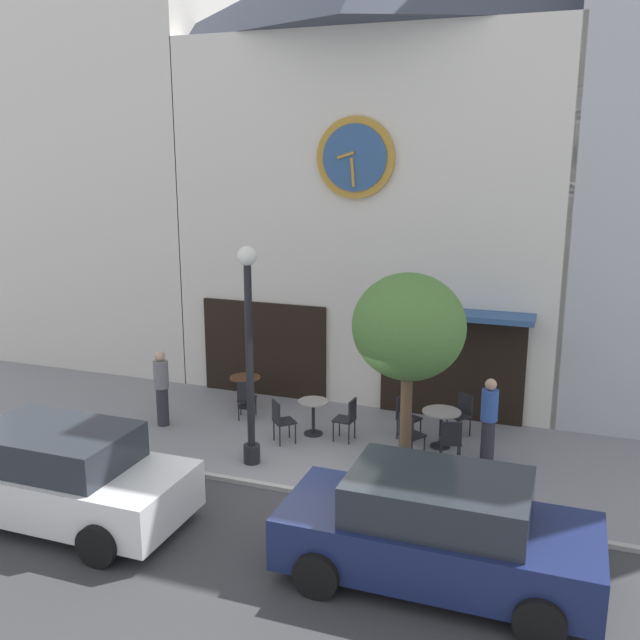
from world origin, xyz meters
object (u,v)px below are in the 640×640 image
(street_lamp, at_px, (249,356))
(cafe_table_center_left, at_px, (441,421))
(cafe_chair_left_end, at_px, (281,418))
(cafe_chair_right_end, at_px, (406,414))
(cafe_table_near_curb, at_px, (245,386))
(cafe_table_center_right, at_px, (313,412))
(street_tree, at_px, (409,328))
(parked_car_navy, at_px, (437,530))
(cafe_chair_near_lamp, at_px, (348,416))
(parked_car_white, at_px, (58,475))
(cafe_chair_outer, at_px, (462,411))
(pedestrian_blue, at_px, (489,420))
(pedestrian_grey, at_px, (162,387))
(cafe_chair_curbside, at_px, (409,432))
(cafe_chair_corner, at_px, (451,439))
(cafe_chair_under_awning, at_px, (247,397))

(street_lamp, xyz_separation_m, cafe_table_center_left, (3.25, 1.97, -1.55))
(cafe_chair_left_end, bearing_deg, cafe_chair_right_end, 25.49)
(cafe_table_near_curb, distance_m, cafe_table_center_right, 2.28)
(street_tree, height_order, parked_car_navy, street_tree)
(cafe_table_center_right, bearing_deg, cafe_table_center_left, 5.65)
(cafe_chair_near_lamp, relative_size, parked_car_white, 0.21)
(cafe_chair_outer, relative_size, pedestrian_blue, 0.54)
(street_lamp, xyz_separation_m, pedestrian_grey, (-2.64, 1.08, -1.25))
(cafe_chair_curbside, xyz_separation_m, pedestrian_grey, (-5.41, -0.15, 0.33))
(cafe_chair_outer, xyz_separation_m, pedestrian_grey, (-6.18, -1.64, 0.33))
(cafe_chair_right_end, distance_m, pedestrian_blue, 1.86)
(cafe_chair_left_end, distance_m, pedestrian_blue, 4.11)
(street_lamp, relative_size, cafe_table_center_right, 5.61)
(cafe_chair_outer, bearing_deg, cafe_chair_curbside, -117.23)
(cafe_chair_right_end, xyz_separation_m, cafe_chair_near_lamp, (-1.09, -0.54, 0.00))
(cafe_table_near_curb, bearing_deg, cafe_table_center_right, -25.83)
(cafe_chair_curbside, relative_size, cafe_chair_corner, 1.00)
(cafe_table_center_right, bearing_deg, cafe_table_near_curb, 154.17)
(cafe_chair_right_end, xyz_separation_m, pedestrian_blue, (1.73, -0.61, 0.33))
(street_tree, distance_m, cafe_chair_left_end, 3.83)
(cafe_table_center_left, distance_m, pedestrian_blue, 1.09)
(street_lamp, height_order, parked_car_navy, street_lamp)
(cafe_chair_left_end, bearing_deg, pedestrian_grey, 179.47)
(cafe_chair_outer, xyz_separation_m, cafe_chair_corner, (0.04, -1.54, 0.00))
(cafe_chair_corner, bearing_deg, cafe_chair_outer, 91.41)
(cafe_chair_near_lamp, bearing_deg, cafe_table_near_curb, 159.31)
(street_lamp, height_order, cafe_chair_right_end, street_lamp)
(street_lamp, relative_size, cafe_chair_under_awning, 4.63)
(cafe_table_center_left, height_order, cafe_chair_outer, cafe_chair_outer)
(cafe_chair_right_end, bearing_deg, street_tree, -77.45)
(street_lamp, distance_m, cafe_chair_near_lamp, 2.67)
(cafe_chair_right_end, bearing_deg, parked_car_navy, -72.04)
(cafe_chair_right_end, height_order, cafe_chair_near_lamp, same)
(cafe_chair_left_end, xyz_separation_m, cafe_chair_corner, (3.43, 0.13, 0.00))
(cafe_chair_outer, height_order, parked_car_white, parked_car_white)
(cafe_chair_left_end, height_order, parked_car_white, parked_car_white)
(street_tree, distance_m, cafe_chair_curbside, 2.68)
(cafe_table_center_right, xyz_separation_m, parked_car_white, (-2.60, -4.69, 0.26))
(street_lamp, xyz_separation_m, parked_car_white, (-1.99, -2.98, -1.36))
(parked_car_white, bearing_deg, cafe_chair_outer, 45.91)
(cafe_chair_curbside, distance_m, cafe_chair_outer, 1.68)
(cafe_chair_outer, distance_m, parked_car_navy, 5.35)
(cafe_chair_outer, bearing_deg, cafe_table_center_left, -110.80)
(cafe_chair_right_end, bearing_deg, cafe_chair_corner, -42.04)
(cafe_chair_curbside, height_order, cafe_chair_near_lamp, same)
(street_lamp, distance_m, cafe_table_center_left, 4.11)
(street_lamp, xyz_separation_m, cafe_chair_near_lamp, (1.40, 1.63, -1.59))
(street_lamp, bearing_deg, cafe_chair_right_end, 41.10)
(cafe_chair_near_lamp, height_order, parked_car_navy, parked_car_navy)
(street_lamp, height_order, cafe_chair_near_lamp, street_lamp)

